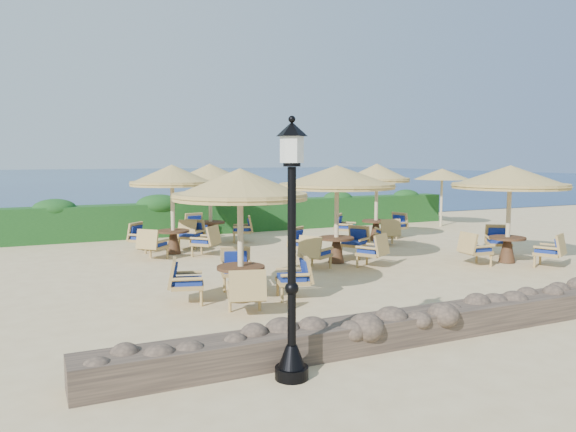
{
  "coord_description": "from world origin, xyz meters",
  "views": [
    {
      "loc": [
        -7.83,
        -13.16,
        2.87
      ],
      "look_at": [
        -1.5,
        0.38,
        1.3
      ],
      "focal_mm": 35.0,
      "sensor_mm": 36.0,
      "label": 1
    }
  ],
  "objects_px": {
    "cafe_set_5": "(377,190)",
    "lamp_post": "(292,261)",
    "cafe_set_4": "(210,189)",
    "cafe_set_3": "(172,196)",
    "extra_parasol": "(442,174)",
    "cafe_set_1": "(337,193)",
    "cafe_set_2": "(510,191)",
    "cafe_set_0": "(240,212)"
  },
  "relations": [
    {
      "from": "lamp_post",
      "to": "cafe_set_5",
      "type": "bearing_deg",
      "value": 51.13
    },
    {
      "from": "extra_parasol",
      "to": "cafe_set_0",
      "type": "height_order",
      "value": "cafe_set_0"
    },
    {
      "from": "cafe_set_1",
      "to": "cafe_set_5",
      "type": "relative_size",
      "value": 1.18
    },
    {
      "from": "lamp_post",
      "to": "cafe_set_4",
      "type": "xyz_separation_m",
      "value": [
        2.56,
        11.76,
        0.26
      ]
    },
    {
      "from": "lamp_post",
      "to": "cafe_set_5",
      "type": "height_order",
      "value": "lamp_post"
    },
    {
      "from": "extra_parasol",
      "to": "cafe_set_3",
      "type": "bearing_deg",
      "value": -170.64
    },
    {
      "from": "cafe_set_5",
      "to": "lamp_post",
      "type": "bearing_deg",
      "value": -128.87
    },
    {
      "from": "cafe_set_1",
      "to": "extra_parasol",
      "type": "bearing_deg",
      "value": 33.14
    },
    {
      "from": "extra_parasol",
      "to": "cafe_set_4",
      "type": "height_order",
      "value": "cafe_set_4"
    },
    {
      "from": "cafe_set_3",
      "to": "cafe_set_5",
      "type": "relative_size",
      "value": 0.98
    },
    {
      "from": "extra_parasol",
      "to": "cafe_set_4",
      "type": "xyz_separation_m",
      "value": [
        -10.04,
        -0.24,
        -0.35
      ]
    },
    {
      "from": "cafe_set_1",
      "to": "cafe_set_4",
      "type": "relative_size",
      "value": 1.16
    },
    {
      "from": "cafe_set_3",
      "to": "cafe_set_4",
      "type": "height_order",
      "value": "same"
    },
    {
      "from": "lamp_post",
      "to": "cafe_set_0",
      "type": "distance_m",
      "value": 4.1
    },
    {
      "from": "cafe_set_0",
      "to": "cafe_set_5",
      "type": "height_order",
      "value": "same"
    },
    {
      "from": "cafe_set_5",
      "to": "extra_parasol",
      "type": "bearing_deg",
      "value": 25.47
    },
    {
      "from": "cafe_set_1",
      "to": "cafe_set_2",
      "type": "distance_m",
      "value": 4.67
    },
    {
      "from": "cafe_set_0",
      "to": "cafe_set_4",
      "type": "distance_m",
      "value": 7.94
    },
    {
      "from": "cafe_set_2",
      "to": "cafe_set_5",
      "type": "distance_m",
      "value": 5.03
    },
    {
      "from": "cafe_set_0",
      "to": "cafe_set_4",
      "type": "bearing_deg",
      "value": 77.09
    },
    {
      "from": "lamp_post",
      "to": "cafe_set_0",
      "type": "height_order",
      "value": "lamp_post"
    },
    {
      "from": "cafe_set_0",
      "to": "lamp_post",
      "type": "bearing_deg",
      "value": -101.02
    },
    {
      "from": "cafe_set_2",
      "to": "lamp_post",
      "type": "bearing_deg",
      "value": -151.36
    },
    {
      "from": "cafe_set_1",
      "to": "cafe_set_4",
      "type": "height_order",
      "value": "same"
    },
    {
      "from": "cafe_set_4",
      "to": "cafe_set_2",
      "type": "bearing_deg",
      "value": -48.05
    },
    {
      "from": "cafe_set_0",
      "to": "cafe_set_1",
      "type": "xyz_separation_m",
      "value": [
        3.77,
        2.73,
        0.11
      ]
    },
    {
      "from": "extra_parasol",
      "to": "cafe_set_1",
      "type": "xyz_separation_m",
      "value": [
        -8.05,
        -5.26,
        -0.26
      ]
    },
    {
      "from": "lamp_post",
      "to": "cafe_set_3",
      "type": "distance_m",
      "value": 10.11
    },
    {
      "from": "cafe_set_1",
      "to": "cafe_set_3",
      "type": "relative_size",
      "value": 1.2
    },
    {
      "from": "cafe_set_2",
      "to": "cafe_set_3",
      "type": "relative_size",
      "value": 1.16
    },
    {
      "from": "lamp_post",
      "to": "cafe_set_2",
      "type": "relative_size",
      "value": 1.07
    },
    {
      "from": "extra_parasol",
      "to": "cafe_set_4",
      "type": "relative_size",
      "value": 0.88
    },
    {
      "from": "cafe_set_2",
      "to": "cafe_set_5",
      "type": "relative_size",
      "value": 1.15
    },
    {
      "from": "extra_parasol",
      "to": "cafe_set_4",
      "type": "bearing_deg",
      "value": -178.61
    },
    {
      "from": "cafe_set_2",
      "to": "cafe_set_3",
      "type": "xyz_separation_m",
      "value": [
        -7.93,
        5.26,
        -0.24
      ]
    },
    {
      "from": "cafe_set_5",
      "to": "cafe_set_1",
      "type": "bearing_deg",
      "value": -137.78
    },
    {
      "from": "cafe_set_0",
      "to": "cafe_set_5",
      "type": "bearing_deg",
      "value": 39.0
    },
    {
      "from": "cafe_set_3",
      "to": "cafe_set_4",
      "type": "relative_size",
      "value": 0.97
    },
    {
      "from": "extra_parasol",
      "to": "cafe_set_1",
      "type": "bearing_deg",
      "value": -146.86
    },
    {
      "from": "lamp_post",
      "to": "cafe_set_3",
      "type": "height_order",
      "value": "lamp_post"
    },
    {
      "from": "cafe_set_1",
      "to": "cafe_set_4",
      "type": "distance_m",
      "value": 5.39
    },
    {
      "from": "cafe_set_0",
      "to": "cafe_set_3",
      "type": "distance_m",
      "value": 6.05
    }
  ]
}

